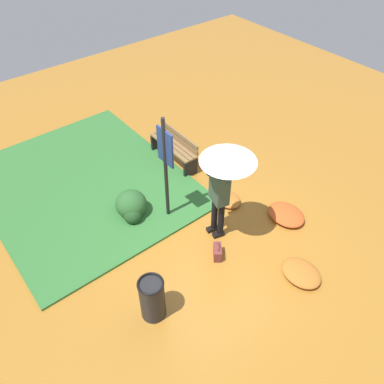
{
  "coord_description": "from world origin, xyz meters",
  "views": [
    {
      "loc": [
        3.67,
        -3.4,
        5.79
      ],
      "look_at": [
        -0.53,
        -0.02,
        0.85
      ],
      "focal_mm": 36.85,
      "sensor_mm": 36.0,
      "label": 1
    }
  ],
  "objects_px": {
    "person_with_umbrella": "(224,173)",
    "trash_bin": "(152,299)",
    "handbag": "(217,252)",
    "park_bench": "(175,147)",
    "info_sign_post": "(166,159)"
  },
  "relations": [
    {
      "from": "trash_bin",
      "to": "handbag",
      "type": "bearing_deg",
      "value": 98.1
    },
    {
      "from": "handbag",
      "to": "park_bench",
      "type": "distance_m",
      "value": 3.0
    },
    {
      "from": "handbag",
      "to": "trash_bin",
      "type": "xyz_separation_m",
      "value": [
        0.22,
        -1.57,
        0.29
      ]
    },
    {
      "from": "person_with_umbrella",
      "to": "handbag",
      "type": "distance_m",
      "value": 1.53
    },
    {
      "from": "person_with_umbrella",
      "to": "trash_bin",
      "type": "relative_size",
      "value": 2.45
    },
    {
      "from": "info_sign_post",
      "to": "trash_bin",
      "type": "distance_m",
      "value": 2.46
    },
    {
      "from": "info_sign_post",
      "to": "handbag",
      "type": "relative_size",
      "value": 6.22
    },
    {
      "from": "info_sign_post",
      "to": "trash_bin",
      "type": "bearing_deg",
      "value": -42.49
    },
    {
      "from": "person_with_umbrella",
      "to": "handbag",
      "type": "height_order",
      "value": "person_with_umbrella"
    },
    {
      "from": "info_sign_post",
      "to": "trash_bin",
      "type": "height_order",
      "value": "info_sign_post"
    },
    {
      "from": "trash_bin",
      "to": "person_with_umbrella",
      "type": "bearing_deg",
      "value": 106.83
    },
    {
      "from": "info_sign_post",
      "to": "person_with_umbrella",
      "type": "bearing_deg",
      "value": 23.85
    },
    {
      "from": "person_with_umbrella",
      "to": "info_sign_post",
      "type": "xyz_separation_m",
      "value": [
        -1.05,
        -0.46,
        -0.11
      ]
    },
    {
      "from": "handbag",
      "to": "park_bench",
      "type": "xyz_separation_m",
      "value": [
        -2.78,
        1.12,
        0.28
      ]
    },
    {
      "from": "person_with_umbrella",
      "to": "info_sign_post",
      "type": "height_order",
      "value": "info_sign_post"
    }
  ]
}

